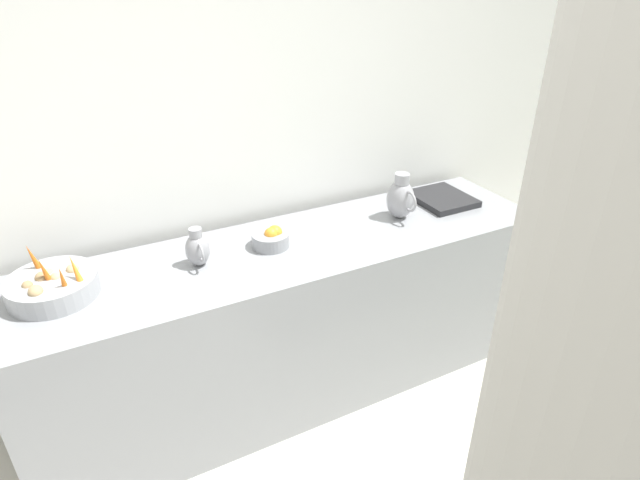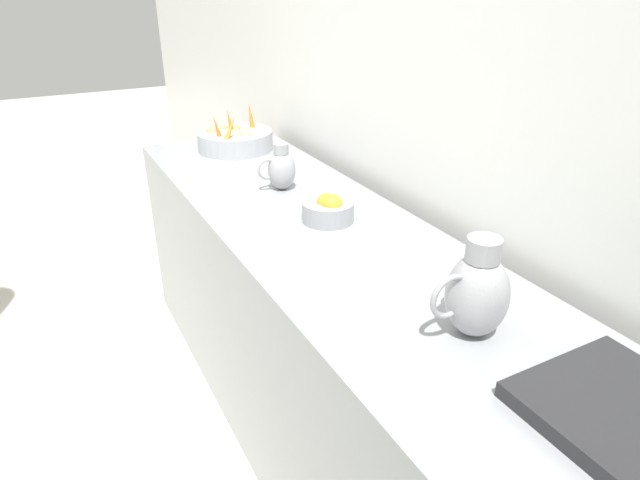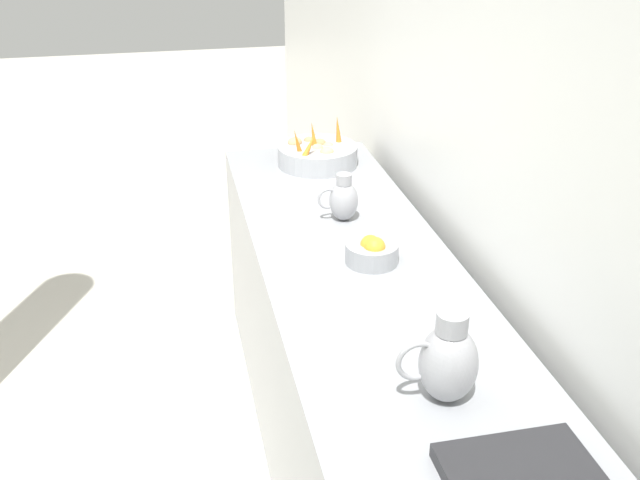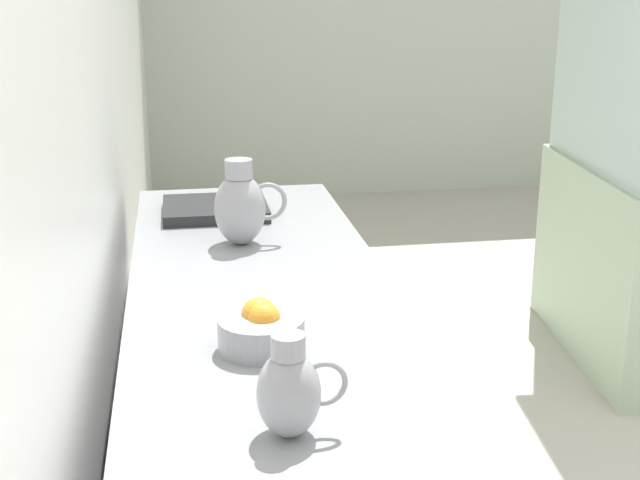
% 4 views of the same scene
% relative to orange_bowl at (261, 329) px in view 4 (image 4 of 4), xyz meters
% --- Properties ---
extents(tile_wall_left, '(0.10, 8.87, 3.00)m').
position_rel_orange_bowl_xyz_m(tile_wall_left, '(-0.41, 0.60, 0.54)').
color(tile_wall_left, white).
rests_on(tile_wall_left, ground_plane).
extents(orange_bowl, '(0.18, 0.18, 0.11)m').
position_rel_orange_bowl_xyz_m(orange_bowl, '(0.00, 0.00, 0.00)').
color(orange_bowl, gray).
rests_on(orange_bowl, prep_counter).
extents(metal_pitcher_tall, '(0.21, 0.15, 0.25)m').
position_rel_orange_bowl_xyz_m(metal_pitcher_tall, '(0.02, 0.75, 0.07)').
color(metal_pitcher_tall, '#939399').
rests_on(metal_pitcher_tall, prep_counter).
extents(metal_pitcher_short, '(0.16, 0.11, 0.19)m').
position_rel_orange_bowl_xyz_m(metal_pitcher_short, '(0.01, -0.37, 0.04)').
color(metal_pitcher_short, '#939399').
rests_on(metal_pitcher_short, prep_counter).
extents(counter_sink_basin, '(0.34, 0.30, 0.04)m').
position_rel_orange_bowl_xyz_m(counter_sink_basin, '(-0.04, 1.09, -0.03)').
color(counter_sink_basin, '#232326').
rests_on(counter_sink_basin, prep_counter).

